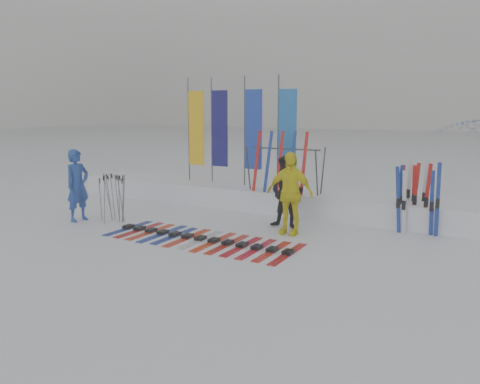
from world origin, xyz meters
The scene contains 10 objects.
ground centered at (0.00, 0.00, 0.00)m, with size 120.00×120.00×0.00m, color white.
snow_bank centered at (0.00, 4.60, 0.30)m, with size 14.00×1.60×0.60m, color white.
person_blue centered at (-4.11, 0.81, 0.92)m, with size 0.67×0.44×1.84m, color #1B3F9F.
person_black centered at (0.86, 2.74, 0.87)m, with size 0.85×0.66×1.74m, color black.
person_yellow centered at (1.13, 2.26, 0.95)m, with size 1.11×0.46×1.89m, color #F9EE10.
ski_row centered at (-0.35, 0.80, 0.04)m, with size 4.35×1.68×0.07m.
pole_cluster centered at (-3.22, 1.16, 0.61)m, with size 0.71×0.46×1.25m.
feather_flags centered at (-1.69, 4.79, 2.24)m, with size 3.61×0.26×3.20m.
ski_rack centered at (0.15, 4.20, 1.38)m, with size 2.04×0.80×1.23m.
upright_skis centered at (3.57, 4.04, 0.79)m, with size 0.97×1.07×1.70m.
Camera 1 is at (5.25, -7.44, 2.83)m, focal length 35.00 mm.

